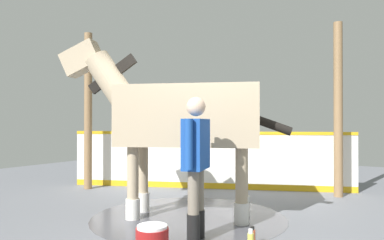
# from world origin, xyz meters

# --- Properties ---
(ground_plane) EXTENTS (16.00, 16.00, 0.02)m
(ground_plane) POSITION_xyz_m (0.00, 0.00, -0.01)
(ground_plane) COLOR slate
(wet_patch) EXTENTS (2.77, 2.77, 0.00)m
(wet_patch) POSITION_xyz_m (-0.32, -0.12, 0.00)
(wet_patch) COLOR #4C4C54
(wet_patch) RESTS_ON ground
(barrier_wall) EXTENTS (5.39, 2.25, 1.17)m
(barrier_wall) POSITION_xyz_m (-1.20, 2.05, 0.54)
(barrier_wall) COLOR white
(barrier_wall) RESTS_ON ground
(roof_post_near) EXTENTS (0.16, 0.16, 3.20)m
(roof_post_near) POSITION_xyz_m (-3.29, 0.72, 1.60)
(roof_post_near) COLOR olive
(roof_post_near) RESTS_ON ground
(roof_post_far) EXTENTS (0.16, 0.16, 3.20)m
(roof_post_far) POSITION_xyz_m (1.23, 2.55, 1.60)
(roof_post_far) COLOR olive
(roof_post_far) RESTS_ON ground
(horse) EXTENTS (3.22, 1.63, 2.59)m
(horse) POSITION_xyz_m (-0.44, -0.17, 1.43)
(horse) COLOR tan
(horse) RESTS_ON ground
(handler) EXTENTS (0.34, 0.64, 1.64)m
(handler) POSITION_xyz_m (0.30, -0.96, 0.94)
(handler) COLOR black
(handler) RESTS_ON ground
(bottle_spray) EXTENTS (0.07, 0.07, 0.21)m
(bottle_spray) POSITION_xyz_m (0.92, -0.78, 0.10)
(bottle_spray) COLOR #CC5933
(bottle_spray) RESTS_ON ground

